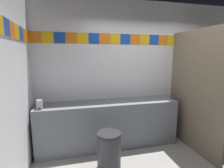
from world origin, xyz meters
The scene contains 7 objects.
wall_back centered at (0.00, 1.50, 1.45)m, with size 4.48×0.09×2.88m.
vanity_counter centered at (-0.85, 1.18, 0.45)m, with size 2.69×0.56×0.89m.
faucet_center centered at (-0.85, 1.27, 0.95)m, with size 0.04×0.10×0.14m.
soap_dispenser centered at (-2.06, 1.02, 0.97)m, with size 0.09×0.09×0.16m.
stall_divider centered at (0.86, 0.46, 1.12)m, with size 0.92×1.47×2.25m.
toilet centered at (1.28, 1.02, 0.30)m, with size 0.39×0.49×0.74m.
trash_bin centered at (-1.00, 0.45, 0.31)m, with size 0.38×0.38×0.61m.
Camera 1 is at (-1.56, -1.99, 1.79)m, focal length 27.82 mm.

